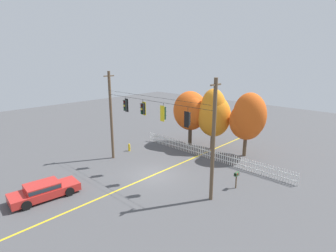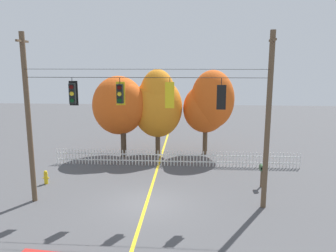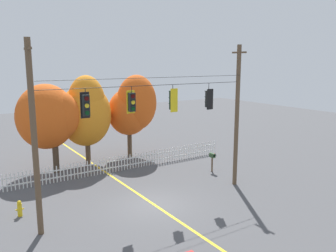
{
  "view_description": "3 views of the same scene",
  "coord_description": "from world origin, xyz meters",
  "px_view_note": "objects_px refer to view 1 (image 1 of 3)",
  "views": [
    {
      "loc": [
        15.34,
        -14.46,
        9.74
      ],
      "look_at": [
        1.33,
        0.36,
        4.48
      ],
      "focal_mm": 28.68,
      "sensor_mm": 36.0,
      "label": 1
    },
    {
      "loc": [
        2.14,
        -15.6,
        7.04
      ],
      "look_at": [
        1.09,
        0.2,
        3.99
      ],
      "focal_mm": 35.32,
      "sensor_mm": 36.0,
      "label": 2
    },
    {
      "loc": [
        -8.84,
        -15.05,
        7.52
      ],
      "look_at": [
        1.11,
        0.34,
        4.11
      ],
      "focal_mm": 37.12,
      "sensor_mm": 36.0,
      "label": 3
    }
  ],
  "objects_px": {
    "autumn_maple_near_fence": "(191,111)",
    "autumn_oak_far_east": "(248,118)",
    "parked_car": "(44,190)",
    "fire_hydrant": "(129,147)",
    "autumn_maple_mid": "(213,113)",
    "traffic_signal_eastbound_side": "(163,113)",
    "traffic_signal_northbound_primary": "(188,119)",
    "traffic_signal_southbound_primary": "(143,109)",
    "traffic_signal_northbound_secondary": "(126,105)",
    "roadside_mailbox": "(237,175)"
  },
  "relations": [
    {
      "from": "traffic_signal_southbound_primary",
      "to": "traffic_signal_northbound_primary",
      "type": "bearing_deg",
      "value": -0.22
    },
    {
      "from": "parked_car",
      "to": "traffic_signal_northbound_secondary",
      "type": "bearing_deg",
      "value": 94.57
    },
    {
      "from": "traffic_signal_eastbound_side",
      "to": "parked_car",
      "type": "height_order",
      "value": "traffic_signal_eastbound_side"
    },
    {
      "from": "traffic_signal_southbound_primary",
      "to": "traffic_signal_eastbound_side",
      "type": "height_order",
      "value": "same"
    },
    {
      "from": "parked_car",
      "to": "autumn_maple_mid",
      "type": "bearing_deg",
      "value": 81.79
    },
    {
      "from": "parked_car",
      "to": "fire_hydrant",
      "type": "height_order",
      "value": "parked_car"
    },
    {
      "from": "traffic_signal_northbound_secondary",
      "to": "traffic_signal_eastbound_side",
      "type": "distance_m",
      "value": 4.7
    },
    {
      "from": "traffic_signal_eastbound_side",
      "to": "autumn_maple_near_fence",
      "type": "bearing_deg",
      "value": 115.78
    },
    {
      "from": "autumn_maple_near_fence",
      "to": "traffic_signal_northbound_secondary",
      "type": "bearing_deg",
      "value": -93.36
    },
    {
      "from": "autumn_maple_mid",
      "to": "parked_car",
      "type": "relative_size",
      "value": 1.38
    },
    {
      "from": "traffic_signal_eastbound_side",
      "to": "autumn_maple_near_fence",
      "type": "height_order",
      "value": "traffic_signal_eastbound_side"
    },
    {
      "from": "autumn_maple_mid",
      "to": "roadside_mailbox",
      "type": "xyz_separation_m",
      "value": [
        6.67,
        -6.47,
        -2.83
      ]
    },
    {
      "from": "traffic_signal_northbound_primary",
      "to": "autumn_oak_far_east",
      "type": "distance_m",
      "value": 9.39
    },
    {
      "from": "autumn_oak_far_east",
      "to": "traffic_signal_southbound_primary",
      "type": "bearing_deg",
      "value": -117.29
    },
    {
      "from": "fire_hydrant",
      "to": "traffic_signal_southbound_primary",
      "type": "bearing_deg",
      "value": -25.07
    },
    {
      "from": "traffic_signal_northbound_secondary",
      "to": "autumn_maple_near_fence",
      "type": "relative_size",
      "value": 0.23
    },
    {
      "from": "traffic_signal_eastbound_side",
      "to": "roadside_mailbox",
      "type": "relative_size",
      "value": 1.07
    },
    {
      "from": "autumn_maple_mid",
      "to": "traffic_signal_southbound_primary",
      "type": "bearing_deg",
      "value": -94.97
    },
    {
      "from": "traffic_signal_eastbound_side",
      "to": "autumn_maple_near_fence",
      "type": "distance_m",
      "value": 9.79
    },
    {
      "from": "traffic_signal_northbound_primary",
      "to": "roadside_mailbox",
      "type": "relative_size",
      "value": 1.11
    },
    {
      "from": "traffic_signal_eastbound_side",
      "to": "traffic_signal_northbound_primary",
      "type": "height_order",
      "value": "same"
    },
    {
      "from": "traffic_signal_northbound_secondary",
      "to": "autumn_maple_mid",
      "type": "distance_m",
      "value": 9.81
    },
    {
      "from": "traffic_signal_northbound_primary",
      "to": "parked_car",
      "type": "distance_m",
      "value": 11.35
    },
    {
      "from": "autumn_maple_mid",
      "to": "autumn_oak_far_east",
      "type": "bearing_deg",
      "value": 1.41
    },
    {
      "from": "traffic_signal_southbound_primary",
      "to": "traffic_signal_northbound_primary",
      "type": "relative_size",
      "value": 0.91
    },
    {
      "from": "autumn_maple_mid",
      "to": "traffic_signal_eastbound_side",
      "type": "bearing_deg",
      "value": -80.14
    },
    {
      "from": "traffic_signal_southbound_primary",
      "to": "traffic_signal_eastbound_side",
      "type": "bearing_deg",
      "value": -0.45
    },
    {
      "from": "traffic_signal_northbound_secondary",
      "to": "autumn_maple_near_fence",
      "type": "distance_m",
      "value": 8.85
    },
    {
      "from": "traffic_signal_southbound_primary",
      "to": "autumn_maple_mid",
      "type": "xyz_separation_m",
      "value": [
        0.8,
        9.15,
        -1.67
      ]
    },
    {
      "from": "autumn_oak_far_east",
      "to": "traffic_signal_northbound_secondary",
      "type": "bearing_deg",
      "value": -127.46
    },
    {
      "from": "traffic_signal_eastbound_side",
      "to": "fire_hydrant",
      "type": "relative_size",
      "value": 1.75
    },
    {
      "from": "traffic_signal_eastbound_side",
      "to": "autumn_oak_far_east",
      "type": "height_order",
      "value": "autumn_oak_far_east"
    },
    {
      "from": "traffic_signal_eastbound_side",
      "to": "autumn_maple_near_fence",
      "type": "xyz_separation_m",
      "value": [
        -4.2,
        8.69,
        -1.67
      ]
    },
    {
      "from": "autumn_maple_near_fence",
      "to": "autumn_maple_mid",
      "type": "bearing_deg",
      "value": 10.49
    },
    {
      "from": "parked_car",
      "to": "fire_hydrant",
      "type": "bearing_deg",
      "value": 108.14
    },
    {
      "from": "traffic_signal_northbound_primary",
      "to": "traffic_signal_southbound_primary",
      "type": "bearing_deg",
      "value": 179.78
    },
    {
      "from": "traffic_signal_northbound_primary",
      "to": "autumn_oak_far_east",
      "type": "height_order",
      "value": "autumn_oak_far_east"
    },
    {
      "from": "traffic_signal_eastbound_side",
      "to": "traffic_signal_northbound_primary",
      "type": "distance_m",
      "value": 2.41
    },
    {
      "from": "autumn_maple_near_fence",
      "to": "autumn_maple_mid",
      "type": "relative_size",
      "value": 0.92
    },
    {
      "from": "autumn_maple_near_fence",
      "to": "autumn_oak_far_east",
      "type": "height_order",
      "value": "autumn_oak_far_east"
    },
    {
      "from": "traffic_signal_southbound_primary",
      "to": "traffic_signal_northbound_primary",
      "type": "distance_m",
      "value": 4.8
    },
    {
      "from": "autumn_maple_mid",
      "to": "roadside_mailbox",
      "type": "bearing_deg",
      "value": -44.11
    },
    {
      "from": "traffic_signal_southbound_primary",
      "to": "roadside_mailbox",
      "type": "distance_m",
      "value": 9.12
    },
    {
      "from": "traffic_signal_northbound_secondary",
      "to": "roadside_mailbox",
      "type": "bearing_deg",
      "value": 15.33
    },
    {
      "from": "traffic_signal_southbound_primary",
      "to": "roadside_mailbox",
      "type": "height_order",
      "value": "traffic_signal_southbound_primary"
    },
    {
      "from": "traffic_signal_eastbound_side",
      "to": "autumn_oak_far_east",
      "type": "distance_m",
      "value": 9.7
    },
    {
      "from": "parked_car",
      "to": "fire_hydrant",
      "type": "distance_m",
      "value": 10.9
    },
    {
      "from": "traffic_signal_northbound_secondary",
      "to": "traffic_signal_northbound_primary",
      "type": "relative_size",
      "value": 0.93
    },
    {
      "from": "fire_hydrant",
      "to": "traffic_signal_eastbound_side",
      "type": "bearing_deg",
      "value": -17.77
    },
    {
      "from": "fire_hydrant",
      "to": "roadside_mailbox",
      "type": "xyz_separation_m",
      "value": [
        12.54,
        0.31,
        0.68
      ]
    }
  ]
}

